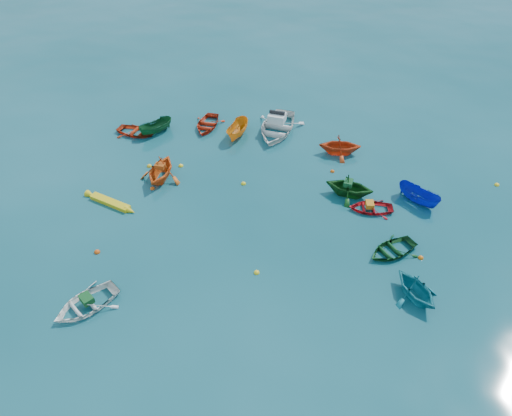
# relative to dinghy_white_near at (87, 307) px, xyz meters

# --- Properties ---
(ground) EXTENTS (160.00, 160.00, 0.00)m
(ground) POSITION_rel_dinghy_white_near_xyz_m (7.52, 3.02, 0.00)
(ground) COLOR #094048
(ground) RESTS_ON ground
(dinghy_white_near) EXTENTS (3.97, 4.07, 0.69)m
(dinghy_white_near) POSITION_rel_dinghy_white_near_xyz_m (0.00, 0.00, 0.00)
(dinghy_white_near) COLOR white
(dinghy_white_near) RESTS_ON ground
(dinghy_orange_w) EXTENTS (3.05, 3.44, 1.68)m
(dinghy_orange_w) POSITION_rel_dinghy_white_near_xyz_m (0.95, 10.74, 0.00)
(dinghy_orange_w) COLOR #E75A15
(dinghy_orange_w) RESTS_ON ground
(dinghy_green_e) EXTENTS (3.60, 3.41, 0.61)m
(dinghy_green_e) POSITION_rel_dinghy_white_near_xyz_m (15.36, 5.58, 0.00)
(dinghy_green_e) COLOR #0F4119
(dinghy_green_e) RESTS_ON ground
(dinghy_cyan_se) EXTENTS (3.48, 3.60, 1.45)m
(dinghy_cyan_se) POSITION_rel_dinghy_white_near_xyz_m (16.18, 2.50, 0.00)
(dinghy_cyan_se) COLOR #157787
(dinghy_cyan_se) RESTS_ON ground
(dinghy_red_nw) EXTENTS (3.38, 2.78, 0.61)m
(dinghy_red_nw) POSITION_rel_dinghy_white_near_xyz_m (-2.35, 15.91, 0.00)
(dinghy_red_nw) COLOR red
(dinghy_red_nw) RESTS_ON ground
(sampan_orange_n) EXTENTS (1.76, 3.14, 1.14)m
(sampan_orange_n) POSITION_rel_dinghy_white_near_xyz_m (5.18, 16.52, 0.00)
(sampan_orange_n) COLOR orange
(sampan_orange_n) RESTS_ON ground
(dinghy_green_n) EXTENTS (3.48, 3.18, 1.56)m
(dinghy_green_n) POSITION_rel_dinghy_white_near_xyz_m (13.10, 10.42, 0.00)
(dinghy_green_n) COLOR #104815
(dinghy_green_n) RESTS_ON ground
(dinghy_red_ne) EXTENTS (2.77, 2.07, 0.55)m
(dinghy_red_ne) POSITION_rel_dinghy_white_near_xyz_m (14.41, 9.13, 0.00)
(dinghy_red_ne) COLOR red
(dinghy_red_ne) RESTS_ON ground
(sampan_blue_far) EXTENTS (2.88, 2.70, 1.11)m
(sampan_blue_far) POSITION_rel_dinghy_white_near_xyz_m (17.35, 10.24, 0.00)
(sampan_blue_far) COLOR #0E1BB2
(sampan_blue_far) RESTS_ON ground
(dinghy_red_far) EXTENTS (2.58, 3.37, 0.65)m
(dinghy_red_far) POSITION_rel_dinghy_white_near_xyz_m (2.69, 17.52, 0.00)
(dinghy_red_far) COLOR red
(dinghy_red_far) RESTS_ON ground
(dinghy_orange_far) EXTENTS (2.98, 2.60, 1.53)m
(dinghy_orange_far) POSITION_rel_dinghy_white_near_xyz_m (12.58, 15.08, 0.00)
(dinghy_orange_far) COLOR red
(dinghy_orange_far) RESTS_ON ground
(sampan_green_far) EXTENTS (2.61, 2.82, 1.08)m
(sampan_green_far) POSITION_rel_dinghy_white_near_xyz_m (-0.89, 16.23, 0.00)
(sampan_green_far) COLOR #125025
(sampan_green_far) RESTS_ON ground
(kayak_yellow) EXTENTS (3.48, 1.82, 0.35)m
(kayak_yellow) POSITION_rel_dinghy_white_near_xyz_m (-1.51, 7.84, 0.00)
(kayak_yellow) COLOR gold
(kayak_yellow) RESTS_ON ground
(motorboat_white) EXTENTS (4.42, 5.54, 1.63)m
(motorboat_white) POSITION_rel_dinghy_white_near_xyz_m (7.97, 17.45, 0.00)
(motorboat_white) COLOR silver
(motorboat_white) RESTS_ON ground
(tarp_green_a) EXTENTS (0.87, 0.85, 0.34)m
(tarp_green_a) POSITION_rel_dinghy_white_near_xyz_m (0.07, 0.08, 0.51)
(tarp_green_a) COLOR #134E1F
(tarp_green_a) RESTS_ON dinghy_white_near
(tarp_orange_a) EXTENTS (0.67, 0.53, 0.30)m
(tarp_orange_a) POSITION_rel_dinghy_white_near_xyz_m (0.95, 10.79, 0.99)
(tarp_orange_a) COLOR #AF4712
(tarp_orange_a) RESTS_ON dinghy_orange_w
(tarp_green_b) EXTENTS (0.64, 0.76, 0.32)m
(tarp_green_b) POSITION_rel_dinghy_white_near_xyz_m (13.00, 10.44, 0.94)
(tarp_green_b) COLOR #134D23
(tarp_green_b) RESTS_ON dinghy_green_n
(tarp_orange_b) EXTENTS (0.51, 0.65, 0.30)m
(tarp_orange_b) POSITION_rel_dinghy_white_near_xyz_m (14.31, 9.12, 0.42)
(tarp_orange_b) COLOR orange
(tarp_orange_b) RESTS_ON dinghy_red_ne
(buoy_or_a) EXTENTS (0.33, 0.33, 0.33)m
(buoy_or_a) POSITION_rel_dinghy_white_near_xyz_m (-0.84, 3.69, 0.00)
(buoy_or_a) COLOR #D8470B
(buoy_or_a) RESTS_ON ground
(buoy_ye_a) EXTENTS (0.31, 0.31, 0.31)m
(buoy_ye_a) POSITION_rel_dinghy_white_near_xyz_m (8.11, 3.20, 0.00)
(buoy_ye_a) COLOR yellow
(buoy_ye_a) RESTS_ON ground
(buoy_ye_b) EXTENTS (0.33, 0.33, 0.33)m
(buoy_ye_b) POSITION_rel_dinghy_white_near_xyz_m (1.88, 12.27, 0.00)
(buoy_ye_b) COLOR yellow
(buoy_ye_b) RESTS_ON ground
(buoy_or_c) EXTENTS (0.31, 0.31, 0.31)m
(buoy_or_c) POSITION_rel_dinghy_white_near_xyz_m (0.64, 9.61, 0.00)
(buoy_or_c) COLOR #E54C0C
(buoy_or_c) RESTS_ON ground
(buoy_ye_c) EXTENTS (0.33, 0.33, 0.33)m
(buoy_ye_c) POSITION_rel_dinghy_white_near_xyz_m (6.38, 10.78, 0.00)
(buoy_ye_c) COLOR yellow
(buoy_ye_c) RESTS_ON ground
(buoy_or_d) EXTENTS (0.30, 0.30, 0.30)m
(buoy_or_d) POSITION_rel_dinghy_white_near_xyz_m (16.90, 5.31, 0.00)
(buoy_or_d) COLOR #D75E0B
(buoy_or_d) RESTS_ON ground
(buoy_ye_d) EXTENTS (0.33, 0.33, 0.33)m
(buoy_ye_d) POSITION_rel_dinghy_white_near_xyz_m (-0.24, 12.00, 0.00)
(buoy_ye_d) COLOR gold
(buoy_ye_d) RESTS_ON ground
(buoy_or_e) EXTENTS (0.29, 0.29, 0.29)m
(buoy_or_e) POSITION_rel_dinghy_white_near_xyz_m (12.11, 12.81, 0.00)
(buoy_or_e) COLOR #D44F0B
(buoy_or_e) RESTS_ON ground
(buoy_ye_e) EXTENTS (0.31, 0.31, 0.31)m
(buoy_ye_e) POSITION_rel_dinghy_white_near_xyz_m (22.68, 12.55, 0.00)
(buoy_ye_e) COLOR yellow
(buoy_ye_e) RESTS_ON ground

